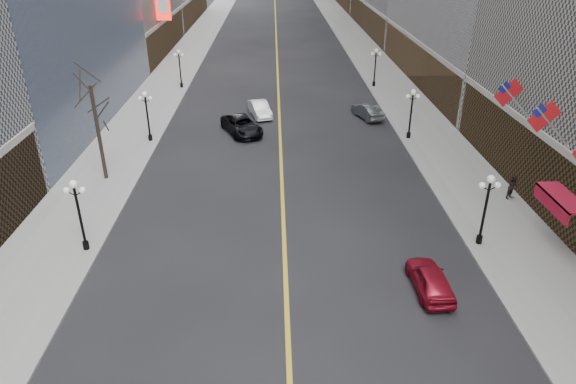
{
  "coord_description": "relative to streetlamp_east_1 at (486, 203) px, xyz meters",
  "views": [
    {
      "loc": [
        -0.5,
        3.93,
        16.94
      ],
      "look_at": [
        0.0,
        22.3,
        7.66
      ],
      "focal_mm": 32.0,
      "sensor_mm": 36.0,
      "label": 1
    }
  ],
  "objects": [
    {
      "name": "car_nb_far",
      "position": [
        -15.39,
        19.97,
        -2.1
      ],
      "size": [
        4.72,
        6.35,
        1.6
      ],
      "primitive_type": "imported",
      "rotation": [
        0.0,
        0.0,
        0.41
      ],
      "color": "black",
      "rests_on": "ground"
    },
    {
      "name": "streetlamp_west_1",
      "position": [
        -23.6,
        0.0,
        0.0
      ],
      "size": [
        1.26,
        0.44,
        4.52
      ],
      "color": "black",
      "rests_on": "sidewalk_west"
    },
    {
      "name": "streetlamp_east_3",
      "position": [
        0.0,
        36.0,
        0.0
      ],
      "size": [
        1.26,
        0.44,
        4.52
      ],
      "color": "black",
      "rests_on": "sidewalk_east"
    },
    {
      "name": "lane_line",
      "position": [
        -11.8,
        50.0,
        -2.89
      ],
      "size": [
        0.25,
        200.0,
        0.02
      ],
      "primitive_type": "cube",
      "color": "gold",
      "rests_on": "ground"
    },
    {
      "name": "car_sb_far",
      "position": [
        -2.8,
        24.15,
        -2.15
      ],
      "size": [
        2.95,
        4.82,
        1.5
      ],
      "primitive_type": "imported",
      "rotation": [
        0.0,
        0.0,
        3.47
      ],
      "color": "#454A4C",
      "rests_on": "ground"
    },
    {
      "name": "car_nb_mid",
      "position": [
        -13.8,
        25.05,
        -2.14
      ],
      "size": [
        2.74,
        4.9,
        1.53
      ],
      "primitive_type": "imported",
      "rotation": [
        0.0,
        0.0,
        0.26
      ],
      "color": "white",
      "rests_on": "ground"
    },
    {
      "name": "streetlamp_west_2",
      "position": [
        -23.6,
        18.0,
        0.0
      ],
      "size": [
        1.26,
        0.44,
        4.52
      ],
      "color": "black",
      "rests_on": "sidewalk_west"
    },
    {
      "name": "ped_east_walk",
      "position": [
        4.42,
        5.77,
        -1.88
      ],
      "size": [
        0.96,
        0.84,
        1.74
      ],
      "primitive_type": "imported",
      "rotation": [
        0.0,
        0.0,
        0.55
      ],
      "color": "black",
      "rests_on": "sidewalk_east"
    },
    {
      "name": "awning_c",
      "position": [
        4.3,
        -0.0,
        0.18
      ],
      "size": [
        1.4,
        4.0,
        0.93
      ],
      "color": "maroon",
      "rests_on": "ground"
    },
    {
      "name": "tree_west_far",
      "position": [
        -25.3,
        10.0,
        3.34
      ],
      "size": [
        3.6,
        3.6,
        7.92
      ],
      "color": "#2D231C",
      "rests_on": "sidewalk_west"
    },
    {
      "name": "sidewalk_east",
      "position": [
        2.2,
        40.0,
        -2.83
      ],
      "size": [
        6.0,
        230.0,
        0.15
      ],
      "primitive_type": "cube",
      "color": "gray",
      "rests_on": "ground"
    },
    {
      "name": "streetlamp_east_1",
      "position": [
        0.0,
        0.0,
        0.0
      ],
      "size": [
        1.26,
        0.44,
        4.52
      ],
      "color": "black",
      "rests_on": "sidewalk_east"
    },
    {
      "name": "flag_5",
      "position": [
        3.51,
        7.0,
        4.39
      ],
      "size": [
        2.87,
        0.12,
        2.87
      ],
      "color": "#B2B2B7",
      "rests_on": "ground"
    },
    {
      "name": "streetlamp_east_2",
      "position": [
        0.0,
        18.0,
        0.0
      ],
      "size": [
        1.26,
        0.44,
        4.52
      ],
      "color": "black",
      "rests_on": "sidewalk_east"
    },
    {
      "name": "car_sb_mid",
      "position": [
        -4.23,
        -4.33,
        -2.18
      ],
      "size": [
        1.88,
        4.32,
        1.45
      ],
      "primitive_type": "imported",
      "rotation": [
        0.0,
        0.0,
        3.18
      ],
      "color": "maroon",
      "rests_on": "ground"
    },
    {
      "name": "sidewalk_west",
      "position": [
        -25.8,
        40.0,
        -2.83
      ],
      "size": [
        6.0,
        230.0,
        0.15
      ],
      "primitive_type": "cube",
      "color": "gray",
      "rests_on": "ground"
    },
    {
      "name": "streetlamp_west_3",
      "position": [
        -23.6,
        36.0,
        0.0
      ],
      "size": [
        1.26,
        0.44,
        4.52
      ],
      "color": "black",
      "rests_on": "sidewalk_west"
    },
    {
      "name": "flag_4",
      "position": [
        3.51,
        2.0,
        4.39
      ],
      "size": [
        2.87,
        0.12,
        2.87
      ],
      "color": "#B2B2B7",
      "rests_on": "ground"
    }
  ]
}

